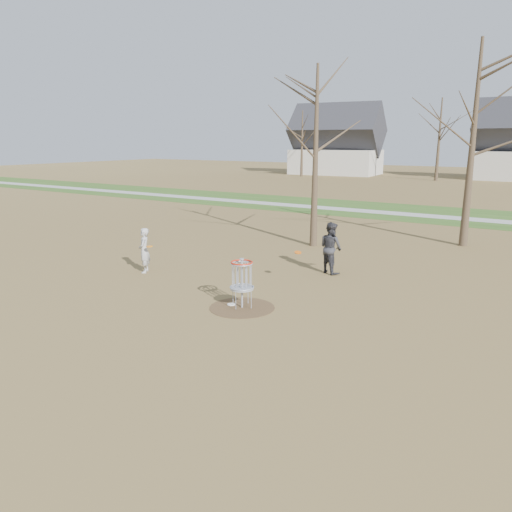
# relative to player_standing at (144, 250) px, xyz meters

# --- Properties ---
(ground) EXTENTS (160.00, 160.00, 0.00)m
(ground) POSITION_rel_player_standing_xyz_m (4.95, -1.31, -0.78)
(ground) COLOR brown
(ground) RESTS_ON ground
(green_band) EXTENTS (160.00, 8.00, 0.01)m
(green_band) POSITION_rel_player_standing_xyz_m (4.95, 19.69, -0.77)
(green_band) COLOR #2D5119
(green_band) RESTS_ON ground
(footpath) EXTENTS (160.00, 1.50, 0.01)m
(footpath) POSITION_rel_player_standing_xyz_m (4.95, 18.69, -0.76)
(footpath) COLOR #9E9E99
(footpath) RESTS_ON green_band
(dirt_circle) EXTENTS (1.80, 1.80, 0.01)m
(dirt_circle) POSITION_rel_player_standing_xyz_m (4.95, -1.31, -0.77)
(dirt_circle) COLOR #47331E
(dirt_circle) RESTS_ON ground
(player_standing) EXTENTS (0.62, 0.68, 1.55)m
(player_standing) POSITION_rel_player_standing_xyz_m (0.00, 0.00, 0.00)
(player_standing) COLOR #B2B2B2
(player_standing) RESTS_ON ground
(player_throwing) EXTENTS (1.07, 0.97, 1.78)m
(player_throwing) POSITION_rel_player_standing_xyz_m (5.46, 3.38, 0.11)
(player_throwing) COLOR #303035
(player_throwing) RESTS_ON ground
(disc_grounded) EXTENTS (0.22, 0.22, 0.02)m
(disc_grounded) POSITION_rel_player_standing_xyz_m (4.57, -1.29, -0.76)
(disc_grounded) COLOR white
(disc_grounded) RESTS_ON dirt_circle
(discs_in_play) EXTENTS (4.97, 1.93, 0.10)m
(discs_in_play) POSITION_rel_player_standing_xyz_m (2.87, 0.77, 0.23)
(discs_in_play) COLOR #DE5A0B
(discs_in_play) RESTS_ON ground
(disc_golf_basket) EXTENTS (0.64, 0.64, 1.35)m
(disc_golf_basket) POSITION_rel_player_standing_xyz_m (4.95, -1.31, 0.14)
(disc_golf_basket) COLOR #9EA3AD
(disc_golf_basket) RESTS_ON ground
(bare_trees) EXTENTS (52.62, 44.98, 9.00)m
(bare_trees) POSITION_rel_player_standing_xyz_m (6.73, 34.47, 4.57)
(bare_trees) COLOR #382B1E
(bare_trees) RESTS_ON ground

